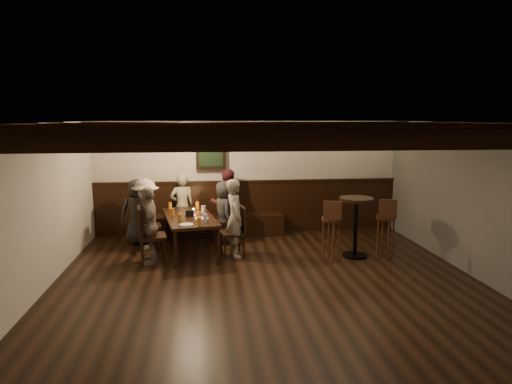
{
  "coord_description": "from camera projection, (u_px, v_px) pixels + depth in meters",
  "views": [
    {
      "loc": [
        -0.93,
        -6.2,
        2.47
      ],
      "look_at": [
        -0.08,
        1.3,
        1.24
      ],
      "focal_mm": 32.0,
      "sensor_mm": 36.0,
      "label": 1
    }
  ],
  "objects": [
    {
      "name": "pint_e",
      "position": [
        180.0,
        218.0,
        7.86
      ],
      "size": [
        0.07,
        0.07,
        0.14
      ],
      "primitive_type": "cylinder",
      "color": "#BF7219",
      "rests_on": "dining_table"
    },
    {
      "name": "pint_f",
      "position": [
        205.0,
        218.0,
        7.88
      ],
      "size": [
        0.07,
        0.07,
        0.14
      ],
      "primitive_type": "cylinder",
      "color": "silver",
      "rests_on": "dining_table"
    },
    {
      "name": "pint_c",
      "position": [
        172.0,
        212.0,
        8.36
      ],
      "size": [
        0.07,
        0.07,
        0.14
      ],
      "primitive_type": "cylinder",
      "color": "#BF7219",
      "rests_on": "dining_table"
    },
    {
      "name": "chair_right_far",
      "position": [
        233.0,
        241.0,
        8.19
      ],
      "size": [
        0.48,
        0.48,
        0.9
      ],
      "rotation": [
        0.0,
        0.0,
        1.74
      ],
      "color": "black",
      "rests_on": "floor"
    },
    {
      "name": "bar_stool_right",
      "position": [
        385.0,
        236.0,
        8.05
      ],
      "size": [
        0.37,
        0.38,
        1.09
      ],
      "rotation": [
        0.0,
        0.0,
        -0.28
      ],
      "color": "#3C2313",
      "rests_on": "floor"
    },
    {
      "name": "condiment_caddy",
      "position": [
        190.0,
        213.0,
        8.3
      ],
      "size": [
        0.15,
        0.1,
        0.12
      ],
      "primitive_type": "cube",
      "color": "black",
      "rests_on": "dining_table"
    },
    {
      "name": "high_top_table",
      "position": [
        356.0,
        218.0,
        8.1
      ],
      "size": [
        0.61,
        0.61,
        1.07
      ],
      "color": "black",
      "rests_on": "floor"
    },
    {
      "name": "dining_table",
      "position": [
        189.0,
        219.0,
        8.36
      ],
      "size": [
        1.13,
        1.95,
        0.69
      ],
      "rotation": [
        0.0,
        0.0,
        0.17
      ],
      "color": "black",
      "rests_on": "floor"
    },
    {
      "name": "person_bench_centre",
      "position": [
        182.0,
        206.0,
        9.35
      ],
      "size": [
        0.54,
        0.4,
        1.35
      ],
      "primitive_type": "imported",
      "rotation": [
        0.0,
        0.0,
        3.31
      ],
      "color": "gray",
      "rests_on": "floor"
    },
    {
      "name": "pint_g",
      "position": [
        199.0,
        222.0,
        7.6
      ],
      "size": [
        0.07,
        0.07,
        0.14
      ],
      "primitive_type": "cylinder",
      "color": "#BF7219",
      "rests_on": "dining_table"
    },
    {
      "name": "pint_a",
      "position": [
        170.0,
        206.0,
        8.93
      ],
      "size": [
        0.07,
        0.07,
        0.14
      ],
      "primitive_type": "cylinder",
      "color": "#BF7219",
      "rests_on": "dining_table"
    },
    {
      "name": "chair_left_near",
      "position": [
        149.0,
        234.0,
        8.65
      ],
      "size": [
        0.49,
        0.49,
        0.92
      ],
      "rotation": [
        0.0,
        0.0,
        -1.4
      ],
      "color": "black",
      "rests_on": "floor"
    },
    {
      "name": "person_bench_right",
      "position": [
        227.0,
        203.0,
        9.45
      ],
      "size": [
        0.77,
        0.65,
        1.42
      ],
      "primitive_type": "imported",
      "rotation": [
        0.0,
        0.0,
        3.31
      ],
      "color": "#571D26",
      "rests_on": "floor"
    },
    {
      "name": "bar_stool_left",
      "position": [
        331.0,
        238.0,
        7.89
      ],
      "size": [
        0.36,
        0.38,
        1.09
      ],
      "rotation": [
        0.0,
        0.0,
        -0.23
      ],
      "color": "#3C2313",
      "rests_on": "floor"
    },
    {
      "name": "plate_far",
      "position": [
        202.0,
        218.0,
        8.12
      ],
      "size": [
        0.24,
        0.24,
        0.01
      ],
      "primitive_type": "cylinder",
      "color": "white",
      "rests_on": "dining_table"
    },
    {
      "name": "pint_b",
      "position": [
        197.0,
        205.0,
        9.03
      ],
      "size": [
        0.07,
        0.07,
        0.14
      ],
      "primitive_type": "cylinder",
      "color": "#BF7219",
      "rests_on": "dining_table"
    },
    {
      "name": "chair_left_far",
      "position": [
        151.0,
        246.0,
        7.79
      ],
      "size": [
        0.52,
        0.52,
        0.99
      ],
      "rotation": [
        0.0,
        0.0,
        -1.4
      ],
      "color": "black",
      "rests_on": "floor"
    },
    {
      "name": "person_right_far",
      "position": [
        235.0,
        218.0,
        8.13
      ],
      "size": [
        0.42,
        0.56,
        1.4
      ],
      "primitive_type": "imported",
      "rotation": [
        0.0,
        0.0,
        1.74
      ],
      "color": "gray",
      "rests_on": "floor"
    },
    {
      "name": "person_left_far",
      "position": [
        149.0,
        226.0,
        7.73
      ],
      "size": [
        0.45,
        0.82,
        1.32
      ],
      "primitive_type": "imported",
      "rotation": [
        0.0,
        0.0,
        -1.4
      ],
      "color": "gray",
      "rests_on": "floor"
    },
    {
      "name": "person_left_near",
      "position": [
        146.0,
        214.0,
        8.58
      ],
      "size": [
        0.64,
        0.94,
        1.35
      ],
      "primitive_type": "imported",
      "rotation": [
        0.0,
        0.0,
        -1.4
      ],
      "color": "#B5AF99",
      "rests_on": "floor"
    },
    {
      "name": "pint_d",
      "position": [
        204.0,
        209.0,
        8.62
      ],
      "size": [
        0.07,
        0.07,
        0.14
      ],
      "primitive_type": "cylinder",
      "color": "silver",
      "rests_on": "dining_table"
    },
    {
      "name": "candle",
      "position": [
        193.0,
        211.0,
        8.67
      ],
      "size": [
        0.05,
        0.05,
        0.05
      ],
      "primitive_type": "cylinder",
      "color": "beige",
      "rests_on": "dining_table"
    },
    {
      "name": "person_right_near",
      "position": [
        224.0,
        212.0,
        9.0
      ],
      "size": [
        0.5,
        0.67,
        1.25
      ],
      "primitive_type": "imported",
      "rotation": [
        0.0,
        0.0,
        1.74
      ],
      "color": "#272729",
      "rests_on": "floor"
    },
    {
      "name": "plate_near",
      "position": [
        186.0,
        225.0,
        7.65
      ],
      "size": [
        0.24,
        0.24,
        0.01
      ],
      "primitive_type": "cylinder",
      "color": "white",
      "rests_on": "dining_table"
    },
    {
      "name": "chair_right_near",
      "position": [
        223.0,
        229.0,
        9.04
      ],
      "size": [
        0.49,
        0.49,
        0.93
      ],
      "rotation": [
        0.0,
        0.0,
        1.74
      ],
      "color": "black",
      "rests_on": "floor"
    },
    {
      "name": "room",
      "position": [
        240.0,
        193.0,
        8.55
      ],
      "size": [
        7.0,
        7.0,
        7.0
      ],
      "color": "black",
      "rests_on": "ground"
    },
    {
      "name": "person_bench_left",
      "position": [
        137.0,
        211.0,
        8.97
      ],
      "size": [
        0.69,
        0.51,
        1.29
      ],
      "primitive_type": "imported",
      "rotation": [
        0.0,
        0.0,
        3.31
      ],
      "color": "#262629",
      "rests_on": "floor"
    }
  ]
}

